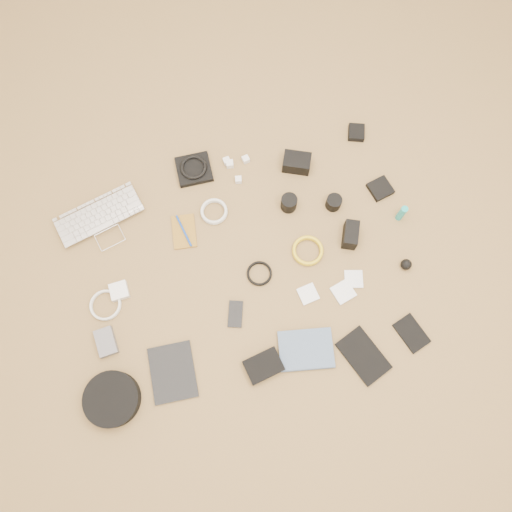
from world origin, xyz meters
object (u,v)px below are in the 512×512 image
object	(u,v)px
paperback	(308,370)
phone	(235,314)
dslr_camera	(297,163)
headphone_case	(112,399)
tablet	(173,372)
laptop	(104,226)

from	to	relation	value
paperback	phone	bearing A→B (deg)	47.60
dslr_camera	paperback	bearing A→B (deg)	-79.55
phone	dslr_camera	bearing A→B (deg)	71.58
headphone_case	paperback	size ratio (longest dim) A/B	0.99
tablet	paperback	xyz separation A→B (m)	(0.51, -0.13, 0.01)
laptop	phone	bearing A→B (deg)	-62.84
paperback	tablet	bearing A→B (deg)	86.19
dslr_camera	tablet	world-z (taller)	dslr_camera
tablet	headphone_case	world-z (taller)	headphone_case
dslr_camera	headphone_case	xyz separation A→B (m)	(-0.96, -0.76, -0.00)
dslr_camera	paperback	size ratio (longest dim) A/B	0.56
dslr_camera	tablet	xyz separation A→B (m)	(-0.72, -0.72, -0.03)
dslr_camera	laptop	bearing A→B (deg)	-152.05
tablet	phone	distance (m)	0.33
phone	headphone_case	bearing A→B (deg)	-141.48
laptop	headphone_case	distance (m)	0.71
laptop	tablet	xyz separation A→B (m)	(0.14, -0.67, -0.01)
headphone_case	dslr_camera	bearing A→B (deg)	38.32
laptop	headphone_case	xyz separation A→B (m)	(-0.10, -0.70, 0.01)
headphone_case	paperback	bearing A→B (deg)	-7.33
laptop	headphone_case	world-z (taller)	headphone_case
dslr_camera	phone	distance (m)	0.71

